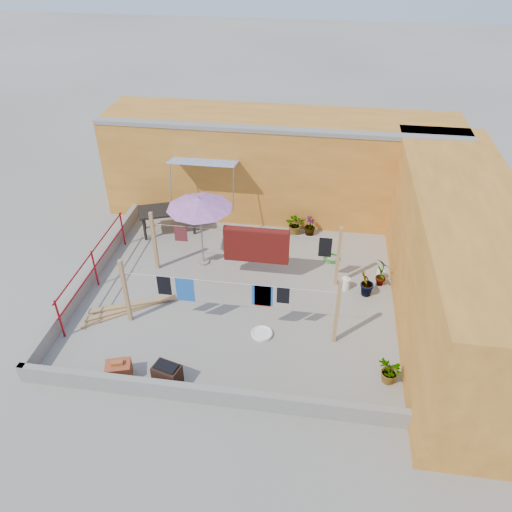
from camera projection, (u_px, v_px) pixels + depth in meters
name	position (u px, v px, depth m)	size (l,w,h in m)	color
ground	(240.00, 293.00, 13.21)	(80.00, 80.00, 0.00)	#9E998E
wall_back	(279.00, 165.00, 16.03)	(11.00, 3.27, 3.21)	orange
wall_right	(457.00, 261.00, 11.67)	(2.40, 9.00, 3.20)	orange
parapet_front	(209.00, 395.00, 10.19)	(8.30, 0.16, 0.44)	gray
parapet_left	(92.00, 273.00, 13.58)	(0.16, 7.30, 0.44)	gray
red_railing	(94.00, 263.00, 13.10)	(0.05, 4.20, 1.10)	maroon
clothesline_rig	(253.00, 251.00, 13.04)	(5.09, 2.35, 1.80)	tan
patio_umbrella	(199.00, 204.00, 13.26)	(1.95, 1.95, 2.15)	gray
outdoor_table	(167.00, 211.00, 15.35)	(1.90, 1.42, 0.80)	black
brick_stack	(119.00, 370.00, 10.76)	(0.62, 0.53, 0.46)	#A44E25
lumber_pile	(129.00, 308.00, 12.62)	(2.11, 1.49, 0.14)	tan
brazier	(167.00, 374.00, 10.60)	(0.65, 0.52, 0.51)	black
white_basin	(262.00, 334.00, 11.90)	(0.52, 0.52, 0.09)	white
water_jug_a	(345.00, 284.00, 13.29)	(0.24, 0.24, 0.37)	white
water_jug_b	(380.00, 275.00, 13.65)	(0.21, 0.21, 0.32)	white
green_hose	(332.00, 258.00, 14.49)	(0.50, 0.50, 0.07)	#1E791A
plant_back_a	(296.00, 224.00, 15.46)	(0.62, 0.54, 0.69)	#195618
plant_back_b	(310.00, 226.00, 15.43)	(0.34, 0.34, 0.61)	#195618
plant_right_a	(382.00, 272.00, 13.27)	(0.46, 0.31, 0.87)	#195618
plant_right_b	(366.00, 283.00, 12.92)	(0.44, 0.35, 0.80)	#195618
plant_right_c	(391.00, 372.00, 10.58)	(0.55, 0.48, 0.61)	#195618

